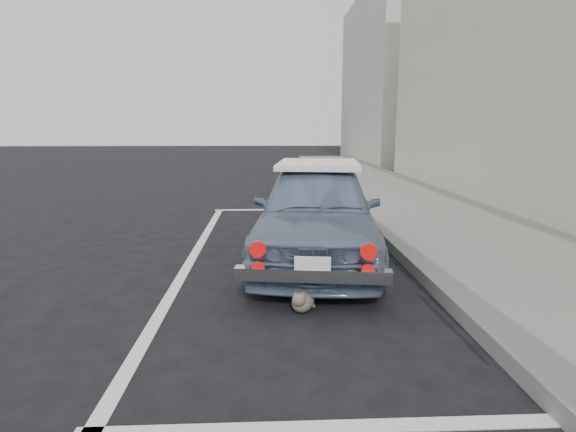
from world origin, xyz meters
name	(u,v)px	position (x,y,z in m)	size (l,w,h in m)	color
ground	(253,382)	(0.00, 0.00, 0.00)	(80.00, 80.00, 0.00)	black
sidewalk	(537,272)	(3.20, 2.00, 0.07)	(2.80, 40.00, 0.15)	slate
building_far	(393,80)	(6.35, 20.00, 4.00)	(3.50, 10.00, 8.00)	beige
pline_rear	(336,427)	(0.50, -0.50, 0.00)	(3.00, 0.12, 0.01)	silver
pline_front	(287,210)	(0.50, 6.50, 0.00)	(3.00, 0.12, 0.01)	silver
pline_side	(192,258)	(-0.90, 3.00, 0.00)	(0.12, 7.00, 0.01)	silver
retro_coupe	(317,210)	(0.75, 2.94, 0.65)	(1.99, 3.94, 1.28)	slate
cat	(303,300)	(0.43, 1.17, 0.11)	(0.30, 0.44, 0.25)	#7B695D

